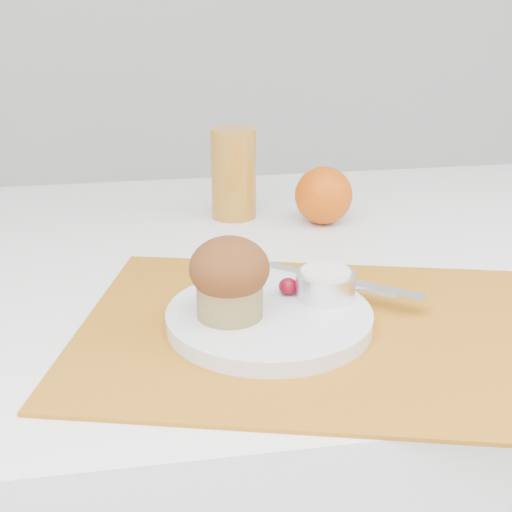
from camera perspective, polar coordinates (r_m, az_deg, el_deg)
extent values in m
cube|color=white|center=(1.13, 4.91, -17.78)|extent=(1.20, 0.80, 0.75)
cube|color=#AF6918|center=(0.73, 4.85, -5.95)|extent=(0.56, 0.47, 0.00)
cylinder|color=silver|center=(0.73, 1.06, -4.98)|extent=(0.24, 0.24, 0.02)
cylinder|color=silver|center=(0.76, 5.57, -2.31)|extent=(0.07, 0.07, 0.03)
cylinder|color=white|center=(0.75, 5.60, -1.35)|extent=(0.06, 0.06, 0.01)
ellipsoid|color=#500210|center=(0.76, 2.58, -2.44)|extent=(0.02, 0.02, 0.02)
ellipsoid|color=#5F021A|center=(0.77, 3.94, -2.13)|extent=(0.02, 0.02, 0.02)
cube|color=silver|center=(0.80, 6.67, -2.02)|extent=(0.16, 0.13, 0.00)
sphere|color=#D65207|center=(1.04, 5.43, 4.84)|extent=(0.08, 0.08, 0.08)
cylinder|color=#BA7A22|center=(1.06, -1.80, 6.62)|extent=(0.08, 0.08, 0.13)
cylinder|color=olive|center=(0.71, -2.11, -3.50)|extent=(0.08, 0.08, 0.03)
ellipsoid|color=#3D1C0B|center=(0.70, -2.15, -0.99)|extent=(0.08, 0.08, 0.06)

